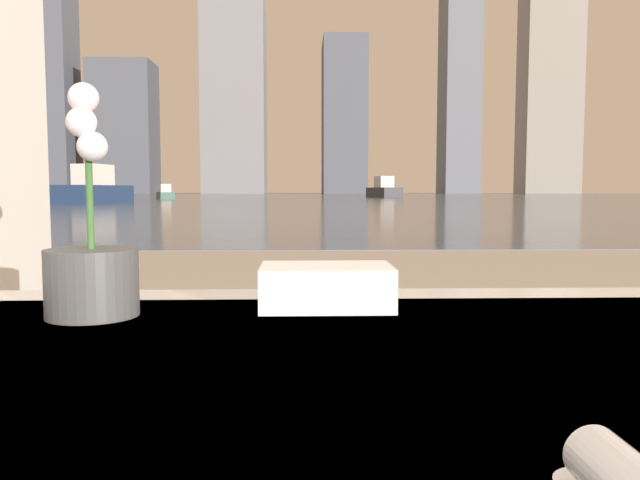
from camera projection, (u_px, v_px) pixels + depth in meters
name	position (u px, v px, depth m)	size (l,w,h in m)	color
potted_orchid	(91.00, 263.00, 1.09)	(0.16, 0.16, 0.40)	#4C4C4C
towel_stack	(326.00, 286.00, 1.17)	(0.25, 0.16, 0.08)	white
harbor_water	(302.00, 197.00, 62.10)	(180.00, 110.00, 0.01)	slate
harbor_boat_0	(94.00, 190.00, 32.61)	(2.85, 5.68, 2.03)	navy
harbor_boat_1	(165.00, 194.00, 47.90)	(2.00, 3.24, 1.15)	#335647
harbor_boat_2	(384.00, 190.00, 59.10)	(2.91, 5.61, 2.01)	#2D2D33
skyline_tower_0	(53.00, 5.00, 113.78)	(6.41, 8.73, 68.89)	#4C515B
skyline_tower_1	(124.00, 128.00, 115.94)	(11.33, 9.18, 24.27)	#4C515B
skyline_tower_2	(234.00, 60.00, 115.53)	(11.43, 11.15, 49.68)	slate
skyline_tower_3	(344.00, 118.00, 116.99)	(7.95, 12.94, 28.41)	#4C515B
skyline_tower_5	(550.00, 69.00, 117.40)	(10.64, 6.72, 46.97)	gray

